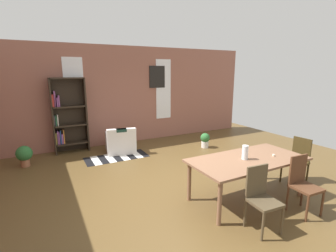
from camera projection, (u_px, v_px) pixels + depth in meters
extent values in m
plane|color=brown|center=(180.00, 187.00, 5.00)|extent=(10.72, 10.72, 0.00)
cube|color=#9A5F4F|center=(122.00, 96.00, 7.85)|extent=(9.24, 0.12, 3.08)
cube|color=white|center=(75.00, 93.00, 7.10)|extent=(0.55, 0.02, 2.00)
cube|color=white|center=(163.00, 89.00, 8.41)|extent=(0.55, 0.02, 2.00)
cube|color=brown|center=(248.00, 160.00, 4.40)|extent=(2.14, 1.04, 0.04)
cylinder|color=brown|center=(220.00, 203.00, 3.68)|extent=(0.07, 0.07, 0.73)
cylinder|color=brown|center=(302.00, 178.00, 4.56)|extent=(0.07, 0.07, 0.73)
cylinder|color=brown|center=(189.00, 181.00, 4.41)|extent=(0.07, 0.07, 0.73)
cylinder|color=brown|center=(265.00, 163.00, 5.29)|extent=(0.07, 0.07, 0.73)
cylinder|color=silver|center=(245.00, 152.00, 4.33)|extent=(0.11, 0.11, 0.26)
cylinder|color=silver|center=(274.00, 155.00, 4.51)|extent=(0.04, 0.04, 0.04)
cube|color=#382C13|center=(295.00, 162.00, 5.09)|extent=(0.44, 0.44, 0.04)
cube|color=#382C13|center=(302.00, 149.00, 5.13)|extent=(0.07, 0.38, 0.50)
cylinder|color=#382C13|center=(281.00, 172.00, 5.19)|extent=(0.04, 0.04, 0.43)
cylinder|color=#382C13|center=(298.00, 178.00, 4.90)|extent=(0.04, 0.04, 0.43)
cylinder|color=#382C13|center=(291.00, 168.00, 5.38)|extent=(0.04, 0.04, 0.43)
cylinder|color=#382C13|center=(307.00, 174.00, 5.09)|extent=(0.04, 0.04, 0.43)
cube|color=#52301D|center=(306.00, 188.00, 3.98)|extent=(0.42, 0.42, 0.04)
cube|color=#52301D|center=(298.00, 169.00, 4.08)|extent=(0.38, 0.05, 0.50)
cylinder|color=#52301D|center=(307.00, 209.00, 3.79)|extent=(0.04, 0.04, 0.43)
cylinder|color=#52301D|center=(322.00, 204.00, 3.94)|extent=(0.04, 0.04, 0.43)
cylinder|color=#52301D|center=(287.00, 198.00, 4.11)|extent=(0.04, 0.04, 0.43)
cylinder|color=#52301D|center=(302.00, 194.00, 4.26)|extent=(0.04, 0.04, 0.43)
cube|color=#4D3F2A|center=(264.00, 202.00, 3.54)|extent=(0.43, 0.43, 0.04)
cube|color=#4D3F2A|center=(257.00, 181.00, 3.65)|extent=(0.38, 0.06, 0.50)
cylinder|color=#4D3F2A|center=(263.00, 227.00, 3.36)|extent=(0.04, 0.04, 0.43)
cylinder|color=#4D3F2A|center=(282.00, 221.00, 3.50)|extent=(0.04, 0.04, 0.43)
cylinder|color=#4D3F2A|center=(245.00, 213.00, 3.68)|extent=(0.04, 0.04, 0.43)
cylinder|color=#4D3F2A|center=(263.00, 208.00, 3.82)|extent=(0.04, 0.04, 0.43)
cube|color=#2D2319|center=(53.00, 117.00, 6.76)|extent=(0.04, 0.34, 2.13)
cube|color=#2D2319|center=(86.00, 114.00, 7.16)|extent=(0.04, 0.34, 2.13)
cube|color=#2D2319|center=(69.00, 115.00, 7.10)|extent=(0.93, 0.01, 2.13)
cube|color=#2D2319|center=(72.00, 143.00, 7.13)|extent=(0.89, 0.34, 0.04)
cube|color=gold|center=(56.00, 139.00, 6.91)|extent=(0.03, 0.19, 0.32)
cube|color=#8C4C8C|center=(58.00, 137.00, 6.92)|extent=(0.03, 0.26, 0.38)
cube|color=#8C4C8C|center=(59.00, 138.00, 6.94)|extent=(0.03, 0.22, 0.35)
cube|color=#284C8C|center=(61.00, 137.00, 6.96)|extent=(0.03, 0.19, 0.38)
cube|color=#8C4C8C|center=(62.00, 139.00, 6.99)|extent=(0.04, 0.17, 0.28)
cube|color=orange|center=(64.00, 136.00, 6.99)|extent=(0.03, 0.18, 0.40)
cube|color=#2D2319|center=(71.00, 125.00, 7.02)|extent=(0.89, 0.34, 0.04)
cube|color=#4C4C51|center=(55.00, 121.00, 6.80)|extent=(0.04, 0.17, 0.28)
cube|color=#33724C|center=(56.00, 121.00, 6.82)|extent=(0.03, 0.21, 0.27)
cube|color=white|center=(58.00, 120.00, 6.83)|extent=(0.03, 0.26, 0.30)
cube|color=#2D2319|center=(69.00, 106.00, 6.90)|extent=(0.89, 0.34, 0.04)
cube|color=#B22D28|center=(53.00, 101.00, 6.68)|extent=(0.05, 0.28, 0.34)
cube|color=#8C4C8C|center=(55.00, 99.00, 6.69)|extent=(0.04, 0.18, 0.42)
cube|color=#8C4C8C|center=(57.00, 102.00, 6.74)|extent=(0.03, 0.28, 0.25)
cube|color=#8C4C8C|center=(59.00, 101.00, 6.75)|extent=(0.04, 0.23, 0.30)
cube|color=#2D2319|center=(66.00, 78.00, 6.73)|extent=(0.89, 0.34, 0.04)
cube|color=silver|center=(121.00, 145.00, 7.17)|extent=(0.92, 0.92, 0.40)
cube|color=silver|center=(121.00, 135.00, 6.79)|extent=(0.82, 0.29, 0.35)
cube|color=silver|center=(132.00, 135.00, 7.22)|extent=(0.24, 0.73, 0.15)
cube|color=silver|center=(108.00, 137.00, 7.01)|extent=(0.24, 0.73, 0.15)
cube|color=#19382D|center=(121.00, 130.00, 6.77)|extent=(0.30, 0.21, 0.08)
cylinder|color=#9E6042|center=(25.00, 163.00, 6.05)|extent=(0.21, 0.21, 0.19)
sphere|color=#2D6B33|center=(24.00, 153.00, 6.00)|extent=(0.37, 0.37, 0.37)
cylinder|color=silver|center=(205.00, 144.00, 7.56)|extent=(0.22, 0.22, 0.20)
sphere|color=#2D6B33|center=(205.00, 138.00, 7.51)|extent=(0.28, 0.28, 0.28)
cube|color=black|center=(89.00, 162.00, 6.37)|extent=(0.19, 0.73, 0.01)
cube|color=white|center=(96.00, 160.00, 6.46)|extent=(0.19, 0.73, 0.01)
cube|color=black|center=(103.00, 159.00, 6.54)|extent=(0.19, 0.73, 0.01)
cube|color=white|center=(110.00, 158.00, 6.63)|extent=(0.19, 0.73, 0.01)
cube|color=black|center=(117.00, 157.00, 6.71)|extent=(0.19, 0.73, 0.01)
cube|color=white|center=(123.00, 156.00, 6.80)|extent=(0.19, 0.73, 0.01)
cube|color=black|center=(130.00, 155.00, 6.88)|extent=(0.19, 0.73, 0.01)
cube|color=white|center=(136.00, 154.00, 6.97)|extent=(0.19, 0.73, 0.01)
cube|color=black|center=(142.00, 153.00, 7.05)|extent=(0.19, 0.73, 0.01)
cube|color=black|center=(157.00, 77.00, 8.20)|extent=(0.56, 0.03, 0.72)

